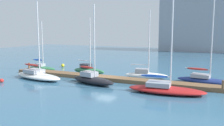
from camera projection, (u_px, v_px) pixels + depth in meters
name	position (u px, v px, depth m)	size (l,w,h in m)	color
ground_plane	(106.00, 80.00, 31.52)	(120.00, 120.00, 0.00)	#386684
dock_pier	(106.00, 78.00, 31.49)	(29.03, 1.94, 0.47)	brown
dock_piling_near_end	(29.00, 67.00, 38.06)	(0.28, 0.28, 1.36)	brown
dock_piling_far_end	(223.00, 87.00, 24.79)	(0.28, 0.28, 1.36)	brown
sailboat_0	(42.00, 67.00, 39.01)	(5.28, 1.69, 8.00)	#2D7047
sailboat_1	(37.00, 75.00, 32.01)	(8.51, 4.02, 10.21)	white
sailboat_2	(89.00, 70.00, 35.61)	(5.47, 1.95, 8.32)	#2D7047
sailboat_3	(92.00, 79.00, 29.09)	(6.61, 3.43, 9.57)	black
sailboat_4	(146.00, 74.00, 32.35)	(6.09, 2.67, 9.18)	white
sailboat_5	(165.00, 88.00, 24.70)	(8.18, 3.30, 11.14)	#B21E1E
sailboat_6	(206.00, 79.00, 29.15)	(7.41, 2.90, 11.14)	navy
mooring_buoy_yellow	(63.00, 65.00, 42.28)	(0.61, 0.61, 0.61)	yellow
mooring_buoy_red	(2.00, 81.00, 29.84)	(0.50, 0.50, 0.50)	red
harbor_building_distant	(203.00, 19.00, 72.90)	(25.05, 9.84, 19.88)	#9399A3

